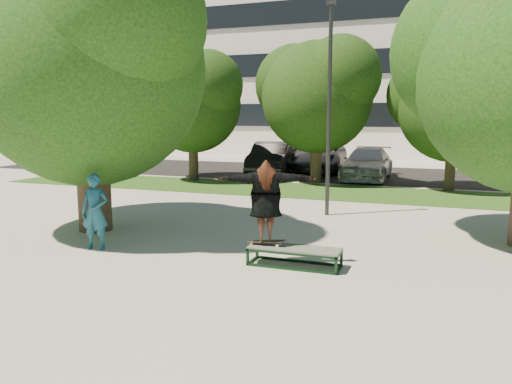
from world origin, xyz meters
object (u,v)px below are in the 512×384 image
at_px(lamppost, 329,108).
at_px(car_dark, 272,159).
at_px(car_silver_a, 287,157).
at_px(car_grey, 317,156).
at_px(car_silver_b, 367,164).
at_px(grind_box, 294,257).
at_px(bystander, 95,212).
at_px(tree_left, 87,55).

distance_m(lamppost, car_dark, 10.47).
height_order(lamppost, car_silver_a, lamppost).
height_order(car_grey, car_silver_b, car_grey).
distance_m(grind_box, bystander, 4.52).
bearing_deg(grind_box, tree_left, 166.55).
relative_size(grind_box, bystander, 1.07).
bearing_deg(car_silver_b, car_grey, 140.88).
relative_size(bystander, car_dark, 0.34).
bearing_deg(bystander, car_grey, 76.67).
bearing_deg(tree_left, car_silver_b, 68.09).
height_order(car_dark, car_silver_b, car_dark).
height_order(grind_box, car_grey, car_grey).
relative_size(lamppost, grind_box, 3.39).
height_order(car_dark, car_grey, car_dark).
height_order(tree_left, car_dark, tree_left).
relative_size(car_dark, car_silver_b, 1.00).
height_order(lamppost, grind_box, lamppost).
height_order(grind_box, car_silver_a, car_silver_a).
distance_m(car_grey, car_silver_b, 3.79).
relative_size(lamppost, car_dark, 1.22).
bearing_deg(tree_left, bystander, -51.53).
height_order(bystander, car_silver_a, bystander).
height_order(tree_left, car_silver_a, tree_left).
relative_size(grind_box, car_dark, 0.36).
distance_m(lamppost, grind_box, 6.08).
relative_size(lamppost, car_silver_a, 1.39).
height_order(grind_box, car_dark, car_dark).
height_order(car_silver_a, car_dark, car_dark).
bearing_deg(car_silver_a, car_dark, -85.37).
distance_m(grind_box, car_silver_b, 14.42).
bearing_deg(lamppost, tree_left, -143.58).
xyz_separation_m(car_silver_a, car_grey, (1.69, 0.00, 0.06)).
height_order(car_silver_a, car_grey, car_grey).
bearing_deg(car_silver_b, tree_left, -111.96).
bearing_deg(car_silver_b, lamppost, -89.70).
bearing_deg(car_dark, car_silver_b, -7.59).
distance_m(lamppost, car_grey, 12.11).
bearing_deg(car_silver_b, bystander, -105.01).
relative_size(tree_left, car_silver_b, 1.43).
bearing_deg(car_dark, car_grey, 46.34).
bearing_deg(car_silver_a, tree_left, -86.47).
bearing_deg(lamppost, grind_box, -84.74).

